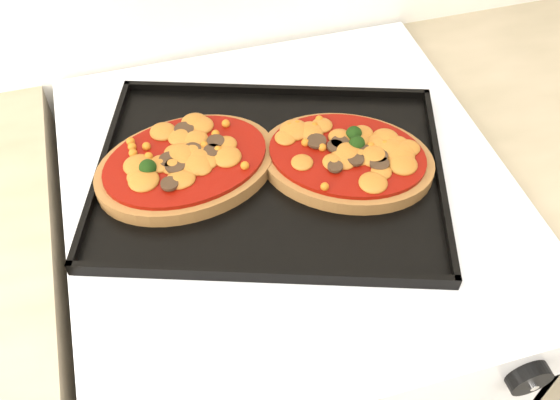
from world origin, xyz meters
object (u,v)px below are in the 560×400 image
object	(u,v)px
baking_tray	(270,172)
pizza_right	(347,158)
pizza_left	(186,164)
stove	(285,336)

from	to	relation	value
baking_tray	pizza_right	size ratio (longest dim) A/B	1.97
pizza_right	pizza_left	bearing A→B (deg)	167.10
baking_tray	pizza_left	size ratio (longest dim) A/B	1.88
stove	pizza_right	distance (m)	0.49
pizza_left	pizza_right	world-z (taller)	pizza_left
stove	baking_tray	distance (m)	0.47
stove	pizza_left	world-z (taller)	pizza_left
baking_tray	pizza_right	world-z (taller)	pizza_right
stove	pizza_left	xyz separation A→B (m)	(-0.13, 0.03, 0.48)
baking_tray	pizza_left	bearing A→B (deg)	-177.45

